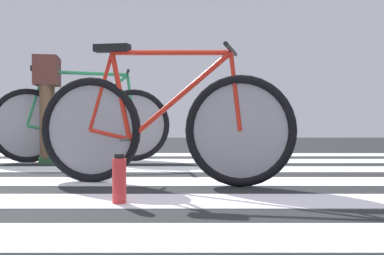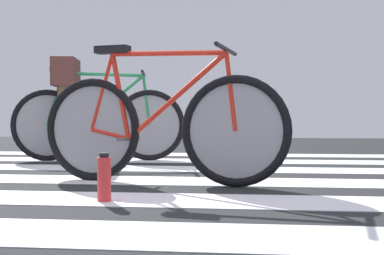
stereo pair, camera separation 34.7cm
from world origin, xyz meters
TOP-DOWN VIEW (x-y plane):
  - ground at (0.00, 0.00)m, footprint 18.00×14.00m
  - crosswalk_markings at (-0.03, -0.05)m, footprint 5.38×5.77m
  - bicycle_1_of_2 at (0.00, 0.22)m, footprint 1.71×0.56m
  - bicycle_2_of_2 at (-0.89, 1.77)m, footprint 1.72×0.54m
  - cyclist_2_of_2 at (-1.19, 1.72)m, footprint 0.37×0.44m
  - water_bottle at (-0.18, -0.49)m, footprint 0.07×0.07m

SIDE VIEW (x-z plane):
  - ground at x=0.00m, z-range 0.00..0.02m
  - crosswalk_markings at x=-0.03m, z-range 0.02..0.02m
  - water_bottle at x=-0.18m, z-range 0.01..0.27m
  - bicycle_1_of_2 at x=0.00m, z-range -0.06..0.87m
  - bicycle_2_of_2 at x=-0.89m, z-range -0.06..0.87m
  - cyclist_2_of_2 at x=-1.19m, z-range 0.17..1.19m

